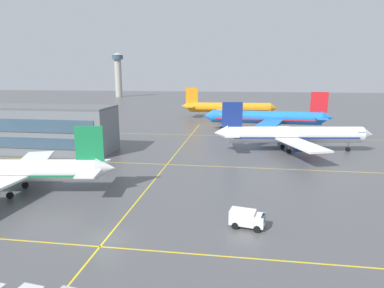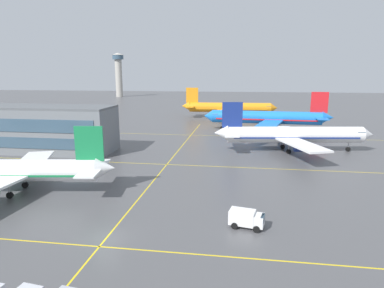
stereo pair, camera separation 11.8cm
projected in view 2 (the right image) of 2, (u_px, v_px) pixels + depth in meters
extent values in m
plane|color=#4C4C4F|center=(107.00, 238.00, 37.42)|extent=(600.00, 600.00, 0.00)
cylinder|color=white|center=(4.00, 170.00, 50.66)|extent=(28.60, 7.50, 3.37)
cone|color=white|center=(106.00, 168.00, 50.60)|extent=(3.28, 3.59, 3.20)
cube|color=#197F47|center=(89.00, 144.00, 49.79)|extent=(4.26, 0.94, 5.33)
cube|color=white|center=(99.00, 163.00, 53.20)|extent=(3.49, 4.98, 0.21)
cube|color=white|center=(88.00, 173.00, 47.99)|extent=(3.49, 4.98, 0.21)
cube|color=white|center=(33.00, 161.00, 58.15)|extent=(8.97, 14.09, 0.36)
cylinder|color=#2D9956|center=(19.00, 172.00, 55.53)|extent=(3.26, 2.29, 1.86)
cube|color=#197F47|center=(4.00, 173.00, 50.75)|extent=(26.35, 7.20, 0.32)
cylinder|color=#99999E|center=(24.00, 179.00, 53.38)|extent=(0.25, 0.25, 1.46)
cylinder|color=black|center=(25.00, 185.00, 53.58)|extent=(1.02, 0.54, 0.98)
cylinder|color=#99999E|center=(9.00, 189.00, 48.86)|extent=(0.25, 0.25, 1.46)
cylinder|color=black|center=(10.00, 195.00, 49.07)|extent=(1.02, 0.54, 0.98)
cylinder|color=white|center=(295.00, 135.00, 77.81)|extent=(31.77, 8.14, 3.75)
cone|color=white|center=(368.00, 135.00, 77.71)|extent=(3.05, 4.00, 3.67)
cone|color=white|center=(221.00, 133.00, 77.83)|extent=(3.62, 3.97, 3.56)
cube|color=navy|center=(232.00, 115.00, 76.93)|extent=(4.74, 1.02, 5.92)
cube|color=white|center=(231.00, 135.00, 74.93)|extent=(3.84, 5.52, 0.24)
cube|color=white|center=(228.00, 131.00, 80.71)|extent=(3.84, 5.52, 0.24)
cube|color=white|center=(302.00, 145.00, 69.75)|extent=(9.89, 15.65, 0.39)
cube|color=white|center=(281.00, 131.00, 86.14)|extent=(6.13, 15.11, 0.39)
cylinder|color=navy|center=(302.00, 147.00, 73.19)|extent=(3.61, 2.52, 2.07)
cylinder|color=navy|center=(289.00, 138.00, 83.22)|extent=(3.61, 2.52, 2.07)
cube|color=#385166|center=(358.00, 132.00, 77.61)|extent=(2.24, 3.66, 0.69)
cube|color=navy|center=(295.00, 137.00, 77.91)|extent=(29.28, 7.82, 0.36)
cylinder|color=#99999E|center=(348.00, 145.00, 78.24)|extent=(0.28, 0.28, 1.63)
cylinder|color=black|center=(348.00, 149.00, 78.47)|extent=(1.14, 0.59, 1.08)
cylinder|color=#99999E|center=(289.00, 147.00, 75.82)|extent=(0.28, 0.28, 1.63)
cylinder|color=black|center=(289.00, 152.00, 76.05)|extent=(1.14, 0.59, 1.08)
cylinder|color=#99999E|center=(283.00, 142.00, 80.84)|extent=(0.28, 0.28, 1.63)
cylinder|color=black|center=(283.00, 147.00, 81.07)|extent=(1.14, 0.59, 1.08)
cylinder|color=blue|center=(266.00, 117.00, 105.63)|extent=(34.19, 5.61, 4.04)
cone|color=blue|center=(208.00, 116.00, 109.08)|extent=(2.95, 4.08, 3.96)
cone|color=blue|center=(328.00, 117.00, 102.03)|extent=(3.58, 3.99, 3.84)
cube|color=red|center=(319.00, 102.00, 101.59)|extent=(5.12, 0.62, 6.38)
cube|color=blue|center=(318.00, 116.00, 105.52)|extent=(3.66, 5.68, 0.26)
cube|color=blue|center=(322.00, 119.00, 99.39)|extent=(3.66, 5.68, 0.26)
cube|color=blue|center=(268.00, 116.00, 114.24)|extent=(8.05, 16.64, 0.43)
cube|color=blue|center=(270.00, 124.00, 96.89)|extent=(9.39, 16.83, 0.43)
cylinder|color=blue|center=(264.00, 121.00, 111.41)|extent=(3.72, 2.40, 2.23)
cylinder|color=blue|center=(265.00, 126.00, 100.79)|extent=(3.72, 2.40, 2.23)
cube|color=#385166|center=(216.00, 114.00, 108.50)|extent=(2.08, 3.80, 0.74)
cube|color=red|center=(265.00, 119.00, 105.74)|extent=(31.47, 5.53, 0.38)
cylinder|color=#99999E|center=(222.00, 124.00, 108.77)|extent=(0.30, 0.30, 1.75)
cylinder|color=black|center=(222.00, 128.00, 109.02)|extent=(1.19, 0.53, 1.17)
cylinder|color=#99999E|center=(272.00, 124.00, 108.44)|extent=(0.30, 0.30, 1.75)
cylinder|color=black|center=(271.00, 128.00, 108.68)|extent=(1.19, 0.53, 1.17)
cylinder|color=#99999E|center=(272.00, 127.00, 103.13)|extent=(0.30, 0.30, 1.75)
cylinder|color=black|center=(272.00, 131.00, 103.37)|extent=(1.19, 0.53, 1.17)
cylinder|color=orange|center=(230.00, 107.00, 136.83)|extent=(33.40, 5.21, 3.95)
cone|color=orange|center=(274.00, 108.00, 134.92)|extent=(2.85, 3.97, 3.87)
cone|color=orange|center=(186.00, 106.00, 138.68)|extent=(3.47, 3.88, 3.75)
cube|color=orange|center=(192.00, 95.00, 137.46)|extent=(5.00, 0.56, 6.24)
cube|color=orange|center=(190.00, 107.00, 135.42)|extent=(3.53, 5.53, 0.25)
cube|color=orange|center=(192.00, 105.00, 141.48)|extent=(3.53, 5.53, 0.25)
cube|color=orange|center=(227.00, 111.00, 128.48)|extent=(9.06, 16.45, 0.42)
cube|color=orange|center=(227.00, 107.00, 145.66)|extent=(7.99, 16.29, 0.42)
cylinder|color=#333338|center=(230.00, 114.00, 131.97)|extent=(3.62, 2.32, 2.18)
cylinder|color=#333338|center=(230.00, 111.00, 142.48)|extent=(3.62, 2.32, 2.18)
cube|color=#385166|center=(268.00, 106.00, 135.06)|extent=(2.01, 3.70, 0.73)
cube|color=orange|center=(230.00, 109.00, 136.93)|extent=(30.74, 5.15, 0.37)
cylinder|color=#99999E|center=(263.00, 114.00, 135.93)|extent=(0.29, 0.29, 1.72)
cylinder|color=black|center=(262.00, 117.00, 136.17)|extent=(1.16, 0.51, 1.14)
cylinder|color=#99999E|center=(224.00, 114.00, 134.96)|extent=(0.29, 0.29, 1.72)
cylinder|color=black|center=(224.00, 117.00, 135.20)|extent=(1.16, 0.51, 1.14)
cylinder|color=#99999E|center=(225.00, 113.00, 140.21)|extent=(0.29, 0.29, 1.72)
cylinder|color=black|center=(224.00, 115.00, 140.45)|extent=(1.16, 0.51, 1.14)
cube|color=yellow|center=(99.00, 247.00, 35.49)|extent=(140.56, 0.20, 0.01)
cube|color=yellow|center=(167.00, 164.00, 67.35)|extent=(140.56, 0.20, 0.01)
cube|color=yellow|center=(191.00, 135.00, 99.21)|extent=(140.56, 0.20, 0.01)
cube|color=yellow|center=(167.00, 164.00, 67.35)|extent=(0.20, 108.71, 0.01)
cube|color=white|center=(242.00, 217.00, 39.87)|extent=(3.32, 2.47, 1.70)
cube|color=white|center=(258.00, 221.00, 39.25)|extent=(1.64, 2.03, 1.40)
cube|color=#385166|center=(263.00, 218.00, 39.00)|extent=(0.68, 1.64, 0.70)
cylinder|color=black|center=(256.00, 229.00, 38.54)|extent=(0.84, 0.44, 0.80)
cylinder|color=black|center=(259.00, 223.00, 40.28)|extent=(0.84, 0.44, 0.80)
cylinder|color=black|center=(234.00, 226.00, 39.41)|extent=(0.84, 0.44, 0.80)
cylinder|color=black|center=(238.00, 219.00, 41.15)|extent=(0.84, 0.44, 0.80)
cylinder|color=#ADA89E|center=(119.00, 78.00, 256.18)|extent=(5.20, 5.20, 28.35)
cylinder|color=#385166|center=(118.00, 57.00, 252.87)|extent=(8.40, 8.40, 3.20)
cone|color=#ADA89E|center=(118.00, 54.00, 252.35)|extent=(8.82, 8.82, 1.80)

